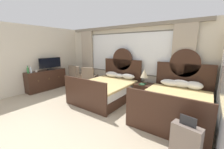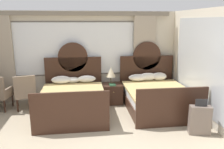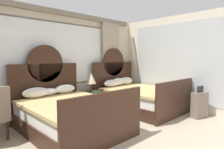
{
  "view_description": "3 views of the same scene",
  "coord_description": "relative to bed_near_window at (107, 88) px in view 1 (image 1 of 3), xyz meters",
  "views": [
    {
      "loc": [
        2.86,
        -0.8,
        1.87
      ],
      "look_at": [
        0.58,
        2.42,
        1.06
      ],
      "focal_mm": 22.33,
      "sensor_mm": 36.0,
      "label": 1
    },
    {
      "loc": [
        0.22,
        -2.66,
        2.39
      ],
      "look_at": [
        0.93,
        2.72,
        1.1
      ],
      "focal_mm": 35.86,
      "sensor_mm": 36.0,
      "label": 2
    },
    {
      "loc": [
        -2.1,
        -0.31,
        1.49
      ],
      "look_at": [
        0.74,
        2.63,
        1.13
      ],
      "focal_mm": 30.61,
      "sensor_mm": 36.0,
      "label": 3
    }
  ],
  "objects": [
    {
      "name": "armchair_by_window_left",
      "position": [
        -1.31,
        0.42,
        0.16
      ],
      "size": [
        0.68,
        0.68,
        0.98
      ],
      "color": "#84705B",
      "rests_on": "ground_plane"
    },
    {
      "name": "cup_on_dresser",
      "position": [
        -2.74,
        -1.12,
        0.52
      ],
      "size": [
        0.11,
        0.08,
        0.08
      ],
      "color": "white",
      "rests_on": "dresser_minibar"
    },
    {
      "name": "bed_near_window",
      "position": [
        0.0,
        0.0,
        0.0
      ],
      "size": [
        1.69,
        2.21,
        1.79
      ],
      "color": "#382116",
      "rests_on": "ground_plane"
    },
    {
      "name": "dresser_minibar",
      "position": [
        -2.82,
        -0.69,
        0.06
      ],
      "size": [
        0.45,
        1.67,
        0.84
      ],
      "color": "#382116",
      "rests_on": "ground_plane"
    },
    {
      "name": "wall_back_window",
      "position": [
        0.08,
        1.17,
        1.06
      ],
      "size": [
        6.22,
        0.22,
        2.7
      ],
      "color": "beige",
      "rests_on": "ground_plane"
    },
    {
      "name": "armchair_by_window_centre",
      "position": [
        -2.03,
        0.42,
        0.16
      ],
      "size": [
        0.64,
        0.64,
        0.98
      ],
      "color": "#84705B",
      "rests_on": "ground_plane"
    },
    {
      "name": "bottle_water_clear",
      "position": [
        -2.72,
        -1.34,
        0.59
      ],
      "size": [
        0.07,
        0.07,
        0.27
      ],
      "color": "silver",
      "rests_on": "dresser_minibar"
    },
    {
      "name": "bed_near_mirror",
      "position": [
        2.29,
        0.0,
        0.0
      ],
      "size": [
        1.69,
        2.21,
        1.79
      ],
      "color": "#382116",
      "rests_on": "ground_plane"
    },
    {
      "name": "table_lamp_on_nightstand",
      "position": [
        1.11,
        0.67,
        0.57
      ],
      "size": [
        0.27,
        0.27,
        0.51
      ],
      "color": "brown",
      "rests_on": "nightstand_between_beds"
    },
    {
      "name": "tv_flatscreen",
      "position": [
        -2.79,
        -0.46,
        0.76
      ],
      "size": [
        0.2,
        0.99,
        0.53
      ],
      "color": "black",
      "rests_on": "dresser_minibar"
    },
    {
      "name": "ground_plane",
      "position": [
        0.08,
        -3.06,
        -0.37
      ],
      "size": [
        24.0,
        24.0,
        0.0
      ],
      "primitive_type": "plane",
      "color": "tan"
    },
    {
      "name": "suitcase_on_floor",
      "position": [
        2.76,
        -1.55,
        -0.04
      ],
      "size": [
        0.48,
        0.28,
        0.8
      ],
      "color": "#75665B",
      "rests_on": "ground_plane"
    },
    {
      "name": "wall_left",
      "position": [
        -3.07,
        -1.25,
        0.98
      ],
      "size": [
        0.07,
        4.82,
        2.7
      ],
      "color": "beige",
      "rests_on": "ground_plane"
    },
    {
      "name": "bottle_soda_green",
      "position": [
        -2.76,
        -1.43,
        0.59
      ],
      "size": [
        0.08,
        0.08,
        0.29
      ],
      "color": "#337A3D",
      "rests_on": "dresser_minibar"
    },
    {
      "name": "nightstand_between_beds",
      "position": [
        1.14,
        0.62,
        -0.08
      ],
      "size": [
        0.57,
        0.59,
        0.58
      ],
      "color": "#382116",
      "rests_on": "ground_plane"
    },
    {
      "name": "book_on_nightstand",
      "position": [
        1.13,
        0.5,
        0.23
      ],
      "size": [
        0.18,
        0.26,
        0.03
      ],
      "color": "#285133",
      "rests_on": "nightstand_between_beds"
    },
    {
      "name": "armchair_by_window_right",
      "position": [
        -2.24,
        0.42,
        0.16
      ],
      "size": [
        0.61,
        0.61,
        0.98
      ],
      "color": "#84705B",
      "rests_on": "ground_plane"
    }
  ]
}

